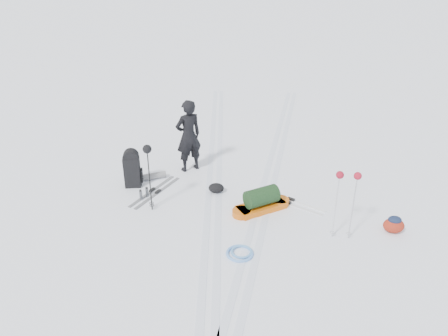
{
  "coord_description": "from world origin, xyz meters",
  "views": [
    {
      "loc": [
        0.86,
        -8.43,
        5.2
      ],
      "look_at": [
        0.25,
        0.04,
        0.95
      ],
      "focal_mm": 35.0,
      "sensor_mm": 36.0,
      "label": 1
    }
  ],
  "objects": [
    {
      "name": "rope_coil",
      "position": [
        0.69,
        -1.72,
        0.03
      ],
      "size": [
        0.64,
        0.64,
        0.06
      ],
      "rotation": [
        0.0,
        0.0,
        -0.24
      ],
      "color": "#5D96E2",
      "rests_on": "ground"
    },
    {
      "name": "thermos_pair",
      "position": [
        -1.64,
        0.22,
        0.12
      ],
      "size": [
        0.18,
        0.25,
        0.26
      ],
      "rotation": [
        0.0,
        0.0,
        0.24
      ],
      "color": "#55585D",
      "rests_on": "ground"
    },
    {
      "name": "ski_poles_silver",
      "position": [
        2.68,
        -1.03,
        1.25
      ],
      "size": [
        0.48,
        0.17,
        1.49
      ],
      "rotation": [
        0.0,
        0.0,
        0.11
      ],
      "color": "silver",
      "rests_on": "ground"
    },
    {
      "name": "ski_tracks",
      "position": [
        0.61,
        0.88,
        0.0
      ],
      "size": [
        3.38,
        17.97,
        0.01
      ],
      "color": "silver",
      "rests_on": "ground"
    },
    {
      "name": "touring_skis_grey",
      "position": [
        -1.45,
        0.52,
        0.01
      ],
      "size": [
        0.95,
        1.66,
        0.06
      ],
      "rotation": [
        0.0,
        0.0,
        1.14
      ],
      "color": "gray",
      "rests_on": "ground"
    },
    {
      "name": "ground",
      "position": [
        0.0,
        0.0,
        0.0
      ],
      "size": [
        200.0,
        200.0,
        0.0
      ],
      "primitive_type": "plane",
      "color": "white",
      "rests_on": "ground"
    },
    {
      "name": "stuff_sack",
      "position": [
        0.02,
        0.62,
        0.12
      ],
      "size": [
        0.4,
        0.31,
        0.23
      ],
      "rotation": [
        0.0,
        0.0,
        -0.09
      ],
      "color": "black",
      "rests_on": "ground"
    },
    {
      "name": "expedition_rucksack",
      "position": [
        -1.98,
        0.84,
        0.45
      ],
      "size": [
        0.95,
        0.76,
        0.97
      ],
      "rotation": [
        0.0,
        0.0,
        0.15
      ],
      "color": "black",
      "rests_on": "ground"
    },
    {
      "name": "skier",
      "position": [
        -0.79,
        1.79,
        0.95
      ],
      "size": [
        0.83,
        0.77,
        1.91
      ],
      "primitive_type": "imported",
      "rotation": [
        0.0,
        0.0,
        3.75
      ],
      "color": "black",
      "rests_on": "ground"
    },
    {
      "name": "touring_skis_white",
      "position": [
        1.74,
        0.29,
        0.01
      ],
      "size": [
        1.6,
        1.12,
        0.06
      ],
      "rotation": [
        0.0,
        0.0,
        -0.55
      ],
      "color": "silver",
      "rests_on": "ground"
    },
    {
      "name": "ski_poles_black",
      "position": [
        -1.35,
        -0.22,
        1.28
      ],
      "size": [
        0.19,
        0.23,
        1.56
      ],
      "rotation": [
        0.0,
        0.0,
        -0.35
      ],
      "color": "black",
      "rests_on": "ground"
    },
    {
      "name": "small_daypack",
      "position": [
        3.79,
        -0.75,
        0.18
      ],
      "size": [
        0.46,
        0.36,
        0.37
      ],
      "rotation": [
        0.0,
        0.0,
        -0.1
      ],
      "color": "maroon",
      "rests_on": "ground"
    },
    {
      "name": "pulk_sled",
      "position": [
        1.09,
        -0.09,
        0.21
      ],
      "size": [
        1.42,
        1.1,
        0.54
      ],
      "rotation": [
        0.0,
        0.0,
        0.56
      ],
      "color": "#CB5A0B",
      "rests_on": "ground"
    }
  ]
}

